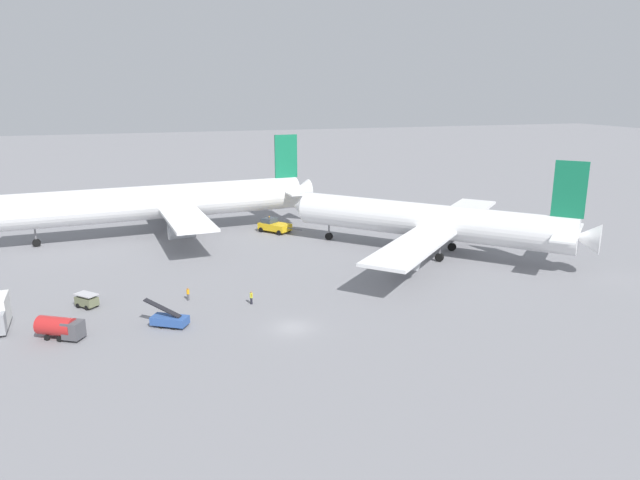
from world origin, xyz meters
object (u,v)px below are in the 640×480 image
airliner_at_gate_left (162,202)px  gse_baggage_cart_near_cluster (87,300)px  airliner_being_pushed (431,222)px  ground_crew_wing_walker_right (251,297)px  pushback_tug (274,226)px  gse_fuel_bowser_stubby (61,327)px  ground_crew_marshaller_foreground (188,294)px  gse_belt_loader_portside (169,319)px

airliner_at_gate_left → gse_baggage_cart_near_cluster: airliner_at_gate_left is taller
airliner_being_pushed → ground_crew_wing_walker_right: (-31.33, -13.29, -4.39)m
pushback_tug → gse_fuel_bowser_stubby: 50.42m
ground_crew_marshaller_foreground → ground_crew_wing_walker_right: size_ratio=1.00×
airliner_being_pushed → gse_baggage_cart_near_cluster: (-50.42, -8.32, -4.38)m
pushback_tug → airliner_being_pushed: bearing=-46.9°
pushback_tug → gse_belt_loader_portside: bearing=-118.5°
airliner_at_gate_left → gse_fuel_bowser_stubby: airliner_at_gate_left is taller
gse_fuel_bowser_stubby → airliner_at_gate_left: bearing=73.3°
pushback_tug → gse_baggage_cart_near_cluster: size_ratio=2.60×
gse_belt_loader_portside → gse_fuel_bowser_stubby: bearing=179.6°
pushback_tug → gse_baggage_cart_near_cluster: 42.51m
airliner_being_pushed → ground_crew_wing_walker_right: bearing=-157.0°
gse_belt_loader_portside → airliner_being_pushed: bearing=22.7°
airliner_being_pushed → pushback_tug: size_ratio=5.06×
airliner_at_gate_left → gse_belt_loader_portside: 43.19m
airliner_at_gate_left → airliner_being_pushed: 47.03m
ground_crew_marshaller_foreground → gse_baggage_cart_near_cluster: bearing=173.8°
gse_belt_loader_portside → ground_crew_wing_walker_right: size_ratio=2.93×
airliner_being_pushed → gse_fuel_bowser_stubby: (-52.36, -17.24, -3.91)m
airliner_being_pushed → gse_belt_loader_portside: bearing=-157.3°
gse_baggage_cart_near_cluster → gse_fuel_bowser_stubby: bearing=-102.3°
pushback_tug → gse_fuel_bowser_stubby: bearing=-129.6°
airliner_at_gate_left → ground_crew_wing_walker_right: size_ratio=34.30×
airliner_at_gate_left → ground_crew_marshaller_foreground: bearing=-88.5°
pushback_tug → ground_crew_marshaller_foreground: size_ratio=4.82×
pushback_tug → gse_belt_loader_portside: (-21.10, -38.93, -0.38)m
pushback_tug → ground_crew_marshaller_foreground: (-18.35, -31.22, -0.35)m
gse_fuel_bowser_stubby → ground_crew_marshaller_foreground: gse_fuel_bowser_stubby is taller
ground_crew_marshaller_foreground → gse_belt_loader_portside: bearing=-109.6°
pushback_tug → ground_crew_wing_walker_right: size_ratio=4.80×
airliner_being_pushed → gse_belt_loader_portside: 45.02m
gse_baggage_cart_near_cluster → airliner_being_pushed: bearing=9.4°
gse_fuel_bowser_stubby → ground_crew_marshaller_foreground: bearing=29.0°
ground_crew_marshaller_foreground → pushback_tug: bearing=59.6°
airliner_at_gate_left → ground_crew_wing_walker_right: bearing=-78.1°
gse_belt_loader_portside → gse_baggage_cart_near_cluster: size_ratio=1.59×
airliner_at_gate_left → gse_baggage_cart_near_cluster: 35.92m
airliner_at_gate_left → airliner_being_pushed: (39.50, -25.52, -0.72)m
airliner_at_gate_left → ground_crew_marshaller_foreground: airliner_at_gate_left is taller
gse_baggage_cart_near_cluster → ground_crew_wing_walker_right: (19.09, -4.98, -0.00)m
pushback_tug → gse_belt_loader_portside: 44.28m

